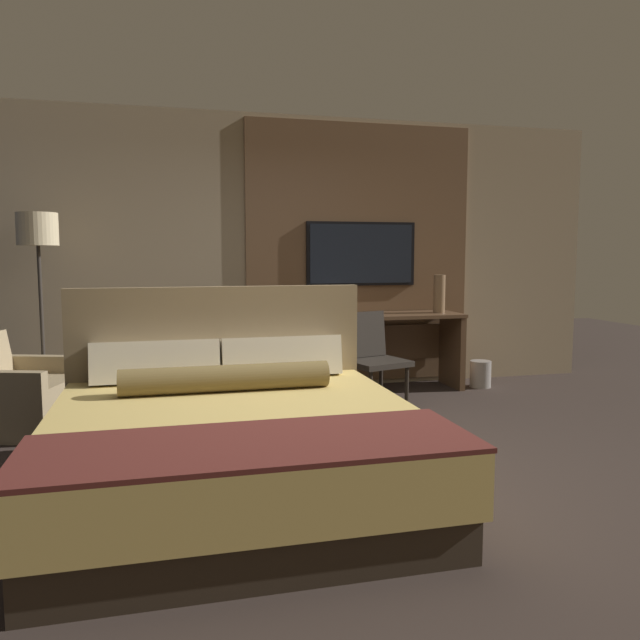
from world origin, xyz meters
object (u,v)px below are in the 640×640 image
(floor_lamp, at_px, (38,246))
(vase_short, at_px, (321,302))
(desk_chair, at_px, (370,352))
(vase_tall, at_px, (439,294))
(book, at_px, (305,315))
(desk, at_px, (368,338))
(tv, at_px, (361,254))
(waste_bin, at_px, (480,374))
(bed, at_px, (234,442))
(armchair_by_window, at_px, (18,398))

(floor_lamp, relative_size, vase_short, 6.82)
(desk_chair, relative_size, vase_tall, 2.20)
(book, bearing_deg, desk, 4.87)
(tv, xyz_separation_m, vase_tall, (0.76, -0.29, -0.41))
(tv, xyz_separation_m, vase_short, (-0.49, -0.22, -0.48))
(desk, distance_m, floor_lamp, 3.20)
(tv, height_order, vase_tall, tv)
(tv, xyz_separation_m, waste_bin, (1.21, -0.39, -1.26))
(desk, xyz_separation_m, vase_tall, (0.76, -0.06, 0.45))
(tv, bearing_deg, bed, -121.22)
(bed, height_order, desk, bed)
(bed, bearing_deg, tv, 58.78)
(desk_chair, bearing_deg, waste_bin, 2.29)
(vase_short, bearing_deg, vase_tall, -3.37)
(desk, bearing_deg, tv, 90.00)
(desk, bearing_deg, floor_lamp, -176.28)
(bed, height_order, floor_lamp, floor_lamp)
(bed, height_order, vase_tall, vase_tall)
(armchair_by_window, bearing_deg, bed, -121.79)
(bed, xyz_separation_m, floor_lamp, (-1.40, 2.30, 1.16))
(armchair_by_window, xyz_separation_m, book, (2.50, 0.65, 0.55))
(desk, relative_size, waste_bin, 6.85)
(desk_chair, distance_m, book, 0.82)
(tv, bearing_deg, book, -156.80)
(desk_chair, height_order, armchair_by_window, desk_chair)
(vase_short, bearing_deg, book, -158.51)
(vase_tall, xyz_separation_m, waste_bin, (0.44, -0.10, -0.85))
(desk, relative_size, vase_short, 7.45)
(armchair_by_window, xyz_separation_m, floor_lamp, (0.12, 0.51, 1.21))
(armchair_by_window, height_order, book, book)
(desk_chair, height_order, vase_tall, vase_tall)
(floor_lamp, relative_size, waste_bin, 6.27)
(vase_tall, distance_m, waste_bin, 0.96)
(bed, relative_size, tv, 1.81)
(bed, bearing_deg, floor_lamp, 121.37)
(vase_short, bearing_deg, tv, 23.84)
(armchair_by_window, bearing_deg, tv, -55.60)
(vase_tall, bearing_deg, desk_chair, -148.01)
(armchair_by_window, height_order, vase_short, vase_short)
(floor_lamp, relative_size, book, 7.27)
(desk, xyz_separation_m, armchair_by_window, (-3.18, -0.70, -0.28))
(bed, xyz_separation_m, desk_chair, (1.46, 1.84, 0.19))
(armchair_by_window, bearing_deg, vase_tall, -62.71)
(tv, bearing_deg, desk, -90.00)
(desk, height_order, book, book)
(vase_tall, bearing_deg, desk, 175.64)
(waste_bin, bearing_deg, vase_tall, 167.35)
(desk_chair, bearing_deg, book, 111.26)
(tv, bearing_deg, floor_lamp, -171.99)
(desk, relative_size, book, 7.95)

